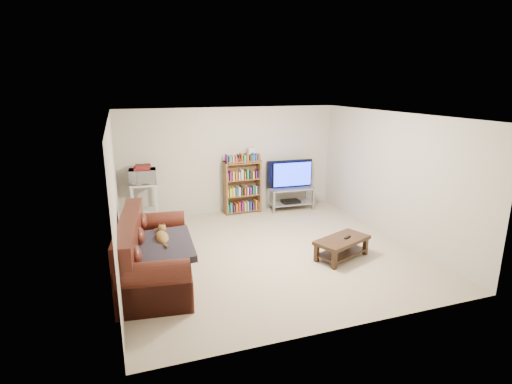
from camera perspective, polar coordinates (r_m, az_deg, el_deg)
name	(u,v)px	position (r m, az deg, el deg)	size (l,w,h in m)	color
floor	(268,251)	(7.23, 1.79, -8.39)	(5.00, 5.00, 0.00)	beige
ceiling	(270,115)	(6.65, 1.96, 10.93)	(5.00, 5.00, 0.00)	white
wall_back	(231,161)	(9.17, -3.66, 4.50)	(5.00, 5.00, 0.00)	beige
wall_front	(346,237)	(4.70, 12.76, -6.29)	(5.00, 5.00, 0.00)	beige
wall_left	(115,199)	(6.43, -19.47, -0.96)	(5.00, 5.00, 0.00)	beige
wall_right	(391,176)	(8.05, 18.77, 2.23)	(5.00, 5.00, 0.00)	beige
sofa	(150,257)	(6.36, -14.85, -9.03)	(1.25, 2.39, 0.98)	#431911
blanket	(162,246)	(6.12, -13.26, -7.58)	(0.88, 1.14, 0.10)	#27232C
cat	(162,238)	(6.29, -13.27, -6.36)	(0.25, 0.62, 0.19)	brown
coffee_table	(342,244)	(7.01, 12.16, -7.34)	(1.10, 0.83, 0.36)	#321F11
remote	(348,237)	(7.01, 12.95, -6.32)	(0.16, 0.04, 0.02)	black
tv_stand	(291,195)	(9.50, 4.98, -0.40)	(1.06, 0.51, 0.52)	#999EA3
television	(291,174)	(9.38, 5.04, 2.51)	(1.13, 0.15, 0.65)	black
dvd_player	(291,201)	(9.54, 4.95, -1.34)	(0.42, 0.29, 0.06)	black
bookshelf	(242,186)	(9.15, -1.95, 0.87)	(0.86, 0.30, 1.23)	brown
shelf_clutter	(246,155)	(9.05, -1.43, 5.24)	(0.63, 0.21, 0.28)	silver
microwave_stand	(144,198)	(8.72, -15.66, -0.86)	(0.58, 0.44, 0.89)	silver
microwave	(143,176)	(8.61, -15.88, 2.16)	(0.55, 0.37, 0.30)	silver
game_boxes	(142,168)	(8.57, -15.96, 3.30)	(0.32, 0.28, 0.05)	maroon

